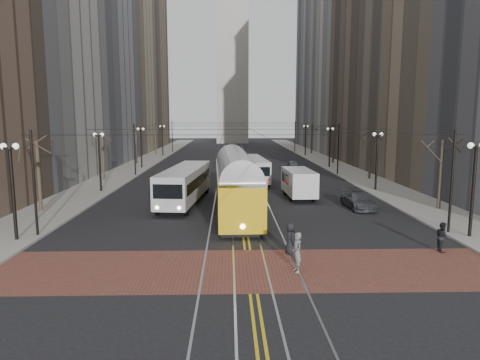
{
  "coord_description": "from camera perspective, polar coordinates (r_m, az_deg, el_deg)",
  "views": [
    {
      "loc": [
        -1.01,
        -24.02,
        7.35
      ],
      "look_at": [
        -0.25,
        5.61,
        3.0
      ],
      "focal_mm": 32.0,
      "sensor_mm": 36.0,
      "label": 1
    }
  ],
  "objects": [
    {
      "name": "ground",
      "position": [
        25.14,
        0.91,
        -8.65
      ],
      "size": [
        260.0,
        260.0,
        0.0
      ],
      "primitive_type": "plane",
      "color": "black",
      "rests_on": "ground"
    },
    {
      "name": "rear_bus",
      "position": [
        49.03,
        1.83,
        1.35
      ],
      "size": [
        3.08,
        10.75,
        2.77
      ],
      "primitive_type": "cube",
      "rotation": [
        0.0,
        0.0,
        0.07
      ],
      "color": "#B8B8B8",
      "rests_on": "ground"
    },
    {
      "name": "building_left_midfar",
      "position": [
        95.67,
        -18.58,
        19.17
      ],
      "size": [
        20.0,
        20.0,
        52.0
      ],
      "primitive_type": "cube",
      "color": "gray",
      "rests_on": "ground"
    },
    {
      "name": "building_right_midfar",
      "position": [
        96.25,
        16.75,
        19.18
      ],
      "size": [
        20.0,
        20.0,
        52.0
      ],
      "primitive_type": "cube",
      "color": "#98968F",
      "rests_on": "ground"
    },
    {
      "name": "cargo_van",
      "position": [
        39.47,
        7.84,
        -0.54
      ],
      "size": [
        2.53,
        6.01,
        2.62
      ],
      "primitive_type": "cube",
      "rotation": [
        0.0,
        0.0,
        0.04
      ],
      "color": "silver",
      "rests_on": "ground"
    },
    {
      "name": "building_left_far",
      "position": [
        113.42,
        -14.4,
        14.49
      ],
      "size": [
        16.0,
        20.0,
        40.0
      ],
      "primitive_type": "cube",
      "color": "brown",
      "rests_on": "ground"
    },
    {
      "name": "sedan_parked",
      "position": [
        36.23,
        15.44,
        -2.57
      ],
      "size": [
        2.1,
        4.74,
        1.35
      ],
      "primitive_type": "imported",
      "rotation": [
        0.0,
        0.0,
        0.04
      ],
      "color": "#3F4247",
      "rests_on": "ground"
    },
    {
      "name": "centre_lines",
      "position": [
        69.42,
        -0.63,
        2.27
      ],
      "size": [
        0.42,
        130.0,
        0.01
      ],
      "primitive_type": "cube",
      "color": "gold",
      "rests_on": "ground"
    },
    {
      "name": "pedestrian_a",
      "position": [
        23.47,
        6.7,
        -7.74
      ],
      "size": [
        0.72,
        0.94,
        1.71
      ],
      "primitive_type": "imported",
      "rotation": [
        0.0,
        0.0,
        1.81
      ],
      "color": "black",
      "rests_on": "crosswalk_band"
    },
    {
      "name": "crosswalk_band",
      "position": [
        21.35,
        1.36,
        -11.77
      ],
      "size": [
        25.0,
        6.0,
        0.01
      ],
      "primitive_type": "cube",
      "color": "brown",
      "rests_on": "ground"
    },
    {
      "name": "sidewalk_right",
      "position": [
        71.23,
        11.54,
        2.31
      ],
      "size": [
        5.0,
        140.0,
        0.15
      ],
      "primitive_type": "cube",
      "color": "gray",
      "rests_on": "ground"
    },
    {
      "name": "pedestrian_b",
      "position": [
        20.85,
        7.6,
        -9.52
      ],
      "size": [
        0.61,
        0.79,
        1.93
      ],
      "primitive_type": "imported",
      "rotation": [
        0.0,
        0.0,
        4.94
      ],
      "color": "slate",
      "rests_on": "crosswalk_band"
    },
    {
      "name": "pedestrian_c",
      "position": [
        26.22,
        25.37,
        -6.86
      ],
      "size": [
        0.69,
        0.85,
        1.65
      ],
      "primitive_type": "imported",
      "rotation": [
        0.0,
        0.0,
        1.49
      ],
      "color": "black",
      "rests_on": "crosswalk_band"
    },
    {
      "name": "building_right_mid",
      "position": [
        75.49,
        19.83,
        15.21
      ],
      "size": [
        16.0,
        20.0,
        34.0
      ],
      "primitive_type": "cube",
      "color": "brown",
      "rests_on": "ground"
    },
    {
      "name": "transit_bus",
      "position": [
        37.24,
        -7.32,
        -0.71
      ],
      "size": [
        3.81,
        12.45,
        3.06
      ],
      "primitive_type": "cube",
      "rotation": [
        0.0,
        0.0,
        -0.1
      ],
      "color": "#B8B8B8",
      "rests_on": "ground"
    },
    {
      "name": "building_left_mid",
      "position": [
        74.81,
        -21.35,
        15.2
      ],
      "size": [
        16.0,
        20.0,
        34.0
      ],
      "primitive_type": "cube",
      "color": "slate",
      "rests_on": "ground"
    },
    {
      "name": "trolley_wires",
      "position": [
        58.97,
        -0.49,
        4.87
      ],
      "size": [
        25.96,
        120.0,
        6.6
      ],
      "color": "black",
      "rests_on": "ground"
    },
    {
      "name": "sedan_grey",
      "position": [
        59.66,
        7.14,
        1.88
      ],
      "size": [
        1.98,
        4.26,
        1.41
      ],
      "primitive_type": "imported",
      "rotation": [
        0.0,
        0.0,
        -0.08
      ],
      "color": "#404347",
      "rests_on": "ground"
    },
    {
      "name": "street_trees",
      "position": [
        59.46,
        -0.49,
        3.95
      ],
      "size": [
        31.68,
        53.28,
        5.6
      ],
      "color": "#382D23",
      "rests_on": "ground"
    },
    {
      "name": "sidewalk_left",
      "position": [
        70.8,
        -12.87,
        2.24
      ],
      "size": [
        5.0,
        140.0,
        0.15
      ],
      "primitive_type": "cube",
      "color": "gray",
      "rests_on": "ground"
    },
    {
      "name": "lamp_posts",
      "position": [
        52.98,
        -0.37,
        3.42
      ],
      "size": [
        27.6,
        57.2,
        5.6
      ],
      "color": "black",
      "rests_on": "ground"
    },
    {
      "name": "streetcar_rails",
      "position": [
        69.42,
        -0.63,
        2.27
      ],
      "size": [
        4.8,
        130.0,
        0.02
      ],
      "primitive_type": "cube",
      "color": "gray",
      "rests_on": "ground"
    },
    {
      "name": "building_right_far",
      "position": [
        113.88,
        12.41,
        14.53
      ],
      "size": [
        16.0,
        20.0,
        40.0
      ],
      "primitive_type": "cube",
      "color": "slate",
      "rests_on": "ground"
    },
    {
      "name": "clock_tower",
      "position": [
        129.23,
        -1.06,
        21.13
      ],
      "size": [
        12.0,
        12.0,
        66.0
      ],
      "color": "#B2AFA5",
      "rests_on": "ground"
    },
    {
      "name": "streetcar",
      "position": [
        33.12,
        -0.57,
        -1.21
      ],
      "size": [
        3.49,
        15.79,
        3.7
      ],
      "primitive_type": "cube",
      "rotation": [
        0.0,
        0.0,
        0.04
      ],
      "color": "gold",
      "rests_on": "ground"
    }
  ]
}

